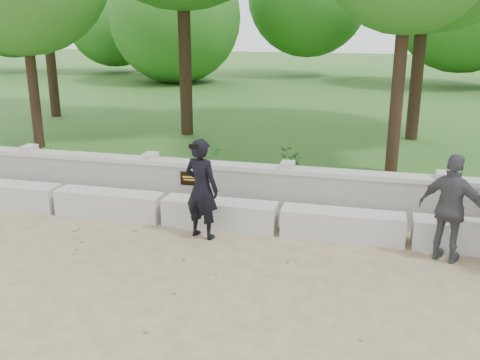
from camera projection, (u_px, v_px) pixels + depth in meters
The scene contains 9 objects.
ground at pixel (111, 270), 7.37m from camera, with size 80.00×80.00×0.00m, color tan.
lawn at pixel (284, 106), 20.32m from camera, with size 40.00×22.00×0.25m, color #325A1C.
concrete_bench at pixel (163, 209), 9.07m from camera, with size 11.90×0.45×0.45m.
parapet_wall at pixel (177, 184), 9.65m from camera, with size 12.50×0.35×0.90m.
man_main at pixel (202, 189), 8.26m from camera, with size 0.66×0.61×1.59m.
visitor_right at pixel (451, 209), 7.43m from camera, with size 0.99×0.73×1.56m.
shrub_a at pixel (51, 159), 10.98m from camera, with size 0.33×0.22×0.62m, color #2B6F26.
shrub_b at pixel (214, 158), 11.10m from camera, with size 0.32×0.26×0.58m, color #2B6F26.
shrub_c at pixel (291, 161), 11.00m from camera, with size 0.46×0.40×0.52m, color #2B6F26.
Camera 1 is at (3.38, -6.05, 3.32)m, focal length 40.00 mm.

